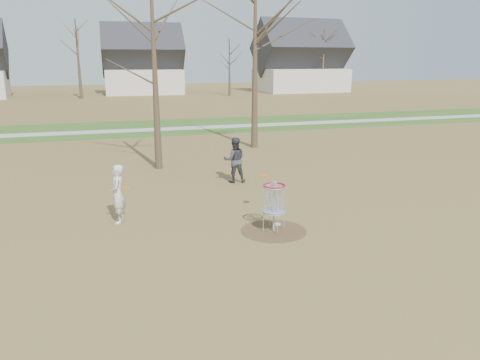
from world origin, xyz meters
The scene contains 11 objects.
ground centered at (0.00, 0.00, 0.00)m, with size 160.00×160.00×0.00m, color brown.
green_band centered at (0.00, 21.00, 0.01)m, with size 160.00×8.00×0.01m, color #2D5119.
footpath centered at (0.00, 20.00, 0.01)m, with size 160.00×1.50×0.01m, color #9E9E99.
dirt_circle centered at (0.00, 0.00, 0.01)m, with size 1.80×1.80×0.01m, color #47331E.
player_standing centered at (-3.99, 1.96, 0.84)m, with size 0.61×0.40×1.68m, color silver.
player_throwing centered at (0.46, 5.34, 0.86)m, with size 0.83×0.65×1.72m, color #38393E.
disc_grounded centered at (0.26, 0.42, 0.02)m, with size 0.22×0.22×0.02m, color silver.
discs_in_play centered at (-1.64, 1.66, 1.11)m, with size 4.23×0.31×0.12m.
disc_golf_basket centered at (0.00, 0.00, 0.91)m, with size 0.64×0.64×1.35m.
bare_trees centered at (1.78, 35.79, 5.35)m, with size 52.62×44.98×9.00m.
houses_row centered at (4.32, 52.56, 3.52)m, with size 56.51×10.01×7.26m.
Camera 1 is at (-4.38, -11.20, 4.54)m, focal length 35.00 mm.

